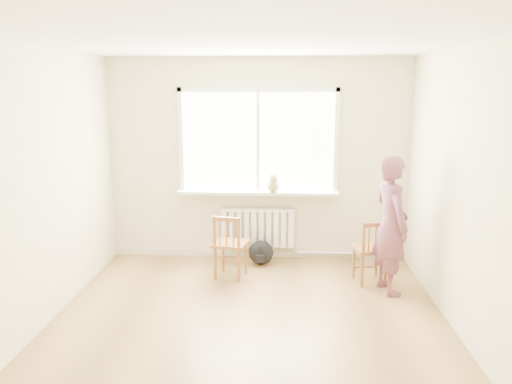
# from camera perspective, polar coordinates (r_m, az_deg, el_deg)

# --- Properties ---
(floor) EXTENTS (4.50, 4.50, 0.00)m
(floor) POSITION_cam_1_polar(r_m,az_deg,el_deg) (4.95, -1.03, -15.86)
(floor) COLOR #9F7741
(floor) RESTS_ON ground
(ceiling) EXTENTS (4.50, 4.50, 0.00)m
(ceiling) POSITION_cam_1_polar(r_m,az_deg,el_deg) (4.40, -1.16, 17.01)
(ceiling) COLOR white
(ceiling) RESTS_ON back_wall
(back_wall) EXTENTS (4.00, 0.01, 2.70)m
(back_wall) POSITION_cam_1_polar(r_m,az_deg,el_deg) (6.70, 0.25, 3.66)
(back_wall) COLOR beige
(back_wall) RESTS_ON ground
(window) EXTENTS (2.12, 0.05, 1.42)m
(window) POSITION_cam_1_polar(r_m,az_deg,el_deg) (6.64, 0.24, 6.30)
(window) COLOR white
(window) RESTS_ON back_wall
(windowsill) EXTENTS (2.15, 0.22, 0.04)m
(windowsill) POSITION_cam_1_polar(r_m,az_deg,el_deg) (6.67, 0.20, -0.05)
(windowsill) COLOR white
(windowsill) RESTS_ON back_wall
(radiator) EXTENTS (1.00, 0.12, 0.55)m
(radiator) POSITION_cam_1_polar(r_m,az_deg,el_deg) (6.80, 0.21, -4.06)
(radiator) COLOR white
(radiator) RESTS_ON back_wall
(heating_pipe) EXTENTS (1.40, 0.04, 0.04)m
(heating_pipe) POSITION_cam_1_polar(r_m,az_deg,el_deg) (7.00, 10.57, -6.90)
(heating_pipe) COLOR silver
(heating_pipe) RESTS_ON back_wall
(baseboard) EXTENTS (4.00, 0.03, 0.08)m
(baseboard) POSITION_cam_1_polar(r_m,az_deg,el_deg) (6.99, 0.23, -7.04)
(baseboard) COLOR beige
(baseboard) RESTS_ON ground
(chair_left) EXTENTS (0.47, 0.45, 0.80)m
(chair_left) POSITION_cam_1_polar(r_m,az_deg,el_deg) (6.13, -3.05, -6.21)
(chair_left) COLOR #97632C
(chair_left) RESTS_ON floor
(chair_right) EXTENTS (0.45, 0.44, 0.78)m
(chair_right) POSITION_cam_1_polar(r_m,az_deg,el_deg) (6.13, 13.08, -6.64)
(chair_right) COLOR #97632C
(chair_right) RESTS_ON floor
(person) EXTENTS (0.51, 0.65, 1.58)m
(person) POSITION_cam_1_polar(r_m,az_deg,el_deg) (5.82, 15.16, -3.66)
(person) COLOR #C14041
(person) RESTS_ON floor
(cat) EXTENTS (0.20, 0.43, 0.29)m
(cat) POSITION_cam_1_polar(r_m,az_deg,el_deg) (6.55, 1.98, 0.95)
(cat) COLOR #CBAE8B
(cat) RESTS_ON windowsill
(backpack) EXTENTS (0.36, 0.29, 0.33)m
(backpack) POSITION_cam_1_polar(r_m,az_deg,el_deg) (6.65, 0.58, -6.94)
(backpack) COLOR black
(backpack) RESTS_ON floor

